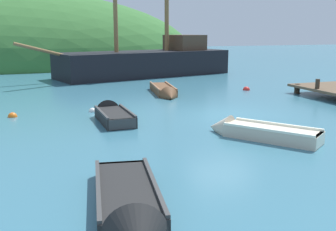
{
  "coord_description": "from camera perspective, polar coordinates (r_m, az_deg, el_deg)",
  "views": [
    {
      "loc": [
        -6.95,
        -13.49,
        3.16
      ],
      "look_at": [
        -2.54,
        -0.93,
        0.34
      ],
      "focal_mm": 43.23,
      "sensor_mm": 36.0,
      "label": 1
    }
  ],
  "objects": [
    {
      "name": "ground_plane",
      "position": [
        15.5,
        7.76,
        0.09
      ],
      "size": [
        120.0,
        120.0,
        0.0
      ],
      "primitive_type": "plane",
      "color": "teal"
    },
    {
      "name": "shore_hill",
      "position": [
        43.39,
        -21.11,
        7.0
      ],
      "size": [
        38.21,
        23.51,
        13.94
      ],
      "primitive_type": "ellipsoid",
      "color": "#387033",
      "rests_on": "ground"
    },
    {
      "name": "sailing_ship",
      "position": [
        28.66,
        -2.98,
        6.97
      ],
      "size": [
        14.88,
        6.61,
        13.22
      ],
      "rotation": [
        0.0,
        0.0,
        3.39
      ],
      "color": "black",
      "rests_on": "ground"
    },
    {
      "name": "rowboat_center",
      "position": [
        14.65,
        -7.9,
        -0.1
      ],
      "size": [
        1.02,
        3.01,
        0.95
      ],
      "rotation": [
        0.0,
        0.0,
        1.58
      ],
      "color": "black",
      "rests_on": "ground"
    },
    {
      "name": "rowboat_far",
      "position": [
        12.39,
        12.39,
        -2.47
      ],
      "size": [
        2.75,
        3.32,
        0.89
      ],
      "rotation": [
        0.0,
        0.0,
        2.19
      ],
      "color": "beige",
      "rests_on": "ground"
    },
    {
      "name": "rowboat_outer_right",
      "position": [
        7.2,
        -5.41,
        -13.29
      ],
      "size": [
        1.66,
        3.84,
        1.07
      ],
      "rotation": [
        0.0,
        0.0,
        4.56
      ],
      "color": "black",
      "rests_on": "ground"
    },
    {
      "name": "rowboat_near_dock",
      "position": [
        20.22,
        -0.47,
        3.31
      ],
      "size": [
        1.48,
        4.02,
        0.87
      ],
      "rotation": [
        0.0,
        0.0,
        4.56
      ],
      "color": "brown",
      "rests_on": "ground"
    },
    {
      "name": "buoy_white",
      "position": [
        16.23,
        -10.58,
        0.54
      ],
      "size": [
        0.31,
        0.31,
        0.31
      ],
      "primitive_type": "sphere",
      "color": "white",
      "rests_on": "ground"
    },
    {
      "name": "buoy_orange",
      "position": [
        16.07,
        -21.06,
        -0.19
      ],
      "size": [
        0.34,
        0.34,
        0.34
      ],
      "primitive_type": "sphere",
      "color": "orange",
      "rests_on": "ground"
    },
    {
      "name": "buoy_red",
      "position": [
        22.11,
        10.98,
        3.53
      ],
      "size": [
        0.38,
        0.38,
        0.38
      ],
      "primitive_type": "sphere",
      "color": "red",
      "rests_on": "ground"
    }
  ]
}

